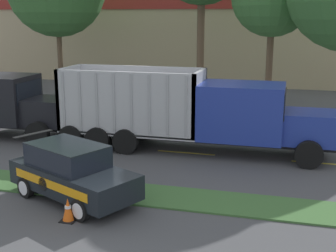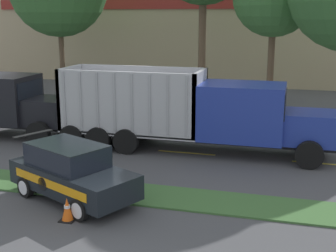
% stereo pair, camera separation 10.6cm
% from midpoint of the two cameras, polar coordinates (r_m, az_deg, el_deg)
% --- Properties ---
extents(grass_verge, '(120.00, 1.74, 0.06)m').
position_cam_midpoint_polar(grass_verge, '(14.75, -1.67, -8.45)').
color(grass_verge, '#3D6633').
rests_on(grass_verge, ground_plane).
extents(centre_line_3, '(2.40, 0.14, 0.01)m').
position_cam_midpoint_polar(centre_line_3, '(21.06, -12.05, -2.07)').
color(centre_line_3, yellow).
rests_on(centre_line_3, ground_plane).
extents(centre_line_4, '(2.40, 0.14, 0.01)m').
position_cam_midpoint_polar(centre_line_4, '(19.22, 2.42, -3.27)').
color(centre_line_4, yellow).
rests_on(centre_line_4, ground_plane).
extents(centre_line_5, '(2.40, 0.14, 0.01)m').
position_cam_midpoint_polar(centre_line_5, '(18.81, 18.70, -4.37)').
color(centre_line_5, yellow).
rests_on(centre_line_5, ground_plane).
extents(dump_truck_trail, '(11.24, 2.60, 3.34)m').
position_cam_midpoint_polar(dump_truck_trail, '(19.01, 5.66, 1.29)').
color(dump_truck_trail, black).
rests_on(dump_truck_trail, ground_plane).
extents(rally_car, '(4.61, 3.43, 1.76)m').
position_cam_midpoint_polar(rally_car, '(14.53, -11.46, -5.50)').
color(rally_car, black).
rests_on(rally_car, ground_plane).
extents(traffic_cone, '(0.41, 0.41, 0.67)m').
position_cam_midpoint_polar(traffic_cone, '(13.28, -11.96, -9.93)').
color(traffic_cone, black).
rests_on(traffic_cone, ground_plane).
extents(store_building_backdrop, '(35.42, 12.10, 6.79)m').
position_cam_midpoint_polar(store_building_backdrop, '(43.23, 4.66, 10.58)').
color(store_building_backdrop, tan).
rests_on(store_building_backdrop, ground_plane).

